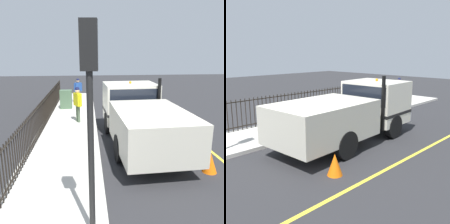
# 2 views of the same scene
# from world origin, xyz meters

# --- Properties ---
(ground_plane) EXTENTS (59.66, 59.66, 0.00)m
(ground_plane) POSITION_xyz_m (0.00, 0.00, 0.00)
(ground_plane) COLOR #2B2B2D
(ground_plane) RESTS_ON ground
(sidewalk_slab) EXTENTS (2.69, 27.12, 0.14)m
(sidewalk_slab) POSITION_xyz_m (2.99, 0.00, 0.07)
(sidewalk_slab) COLOR beige
(sidewalk_slab) RESTS_ON ground
(lane_marking) EXTENTS (0.12, 24.41, 0.01)m
(lane_marking) POSITION_xyz_m (-2.57, 0.00, 0.00)
(lane_marking) COLOR yellow
(lane_marking) RESTS_ON ground
(work_truck) EXTENTS (2.63, 6.41, 2.59)m
(work_truck) POSITION_xyz_m (0.01, -2.19, 1.25)
(work_truck) COLOR silver
(work_truck) RESTS_ON ground
(worker_standing) EXTENTS (0.44, 0.59, 1.81)m
(worker_standing) POSITION_xyz_m (2.55, -4.94, 1.24)
(worker_standing) COLOR yellow
(worker_standing) RESTS_ON sidewalk_slab
(pedestrian_distant) EXTENTS (0.56, 0.41, 1.67)m
(pedestrian_distant) POSITION_xyz_m (2.70, -9.87, 1.16)
(pedestrian_distant) COLOR #264C99
(pedestrian_distant) RESTS_ON sidewalk_slab
(iron_fence) EXTENTS (0.04, 23.09, 1.36)m
(iron_fence) POSITION_xyz_m (4.12, -0.00, 0.82)
(iron_fence) COLOR black
(iron_fence) RESTS_ON sidewalk_slab
(utility_cabinet) EXTENTS (0.72, 0.46, 1.16)m
(utility_cabinet) POSITION_xyz_m (3.40, -8.05, 0.72)
(utility_cabinet) COLOR #4C6B4C
(utility_cabinet) RESTS_ON sidewalk_slab
(traffic_cone) EXTENTS (0.45, 0.45, 0.64)m
(traffic_cone) POSITION_xyz_m (-1.72, 0.61, 0.32)
(traffic_cone) COLOR orange
(traffic_cone) RESTS_ON ground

